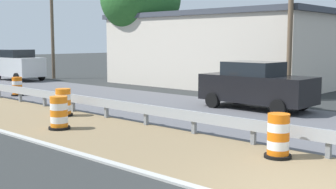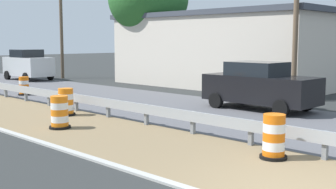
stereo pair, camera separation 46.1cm
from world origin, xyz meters
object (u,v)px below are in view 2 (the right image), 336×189
Objects in this scene: traffic_barrel_far at (24,87)px; utility_pole_mid at (61,29)px; car_trailing_near_lane at (260,86)px; traffic_barrel_nearest at (274,139)px; traffic_barrel_close at (60,114)px; traffic_barrel_mid at (66,103)px; car_mid_far_lane at (28,65)px; utility_pole_near at (296,15)px.

utility_pole_mid reaches higher than traffic_barrel_far.
utility_pole_mid is at bearing 172.50° from car_trailing_near_lane.
traffic_barrel_nearest is 7.06m from traffic_barrel_close.
traffic_barrel_nearest is 16.01m from traffic_barrel_far.
traffic_barrel_mid is 17.56m from utility_pole_mid.
traffic_barrel_far is (1.92, 7.01, -0.03)m from traffic_barrel_mid.
car_mid_far_lane reaches higher than traffic_barrel_mid.
utility_pole_near is 1.09× the size of utility_pole_mid.
utility_pole_near reaches higher than traffic_barrel_close.
traffic_barrel_nearest reaches higher than traffic_barrel_close.
car_mid_far_lane reaches higher than car_trailing_near_lane.
utility_pole_near is at bearing 26.28° from traffic_barrel_nearest.
traffic_barrel_nearest reaches higher than traffic_barrel_far.
car_trailing_near_lane is 0.66× the size of utility_pole_mid.
traffic_barrel_mid is at bearing 53.05° from traffic_barrel_close.
utility_pole_near is at bearing 93.76° from car_trailing_near_lane.
car_trailing_near_lane is 19.48m from utility_pole_mid.
car_trailing_near_lane is at bearing -16.72° from traffic_barrel_close.
utility_pole_mid is (8.94, 23.60, 3.20)m from traffic_barrel_nearest.
utility_pole_mid is at bearing 75.94° from car_mid_far_lane.
car_trailing_near_lane is at bearing -97.79° from utility_pole_mid.
car_trailing_near_lane reaches higher than traffic_barrel_nearest.
traffic_barrel_nearest is at bearing -76.75° from traffic_barrel_close.
traffic_barrel_close reaches higher than traffic_barrel_far.
car_mid_far_lane is at bearing 60.80° from traffic_barrel_far.
traffic_barrel_far is at bearing -30.22° from car_mid_far_lane.
car_trailing_near_lane is 0.61× the size of utility_pole_near.
utility_pole_near reaches higher than car_trailing_near_lane.
traffic_barrel_close is 0.26× the size of car_mid_far_lane.
car_trailing_near_lane is (6.42, -4.41, 0.52)m from traffic_barrel_mid.
traffic_barrel_nearest is 1.04× the size of traffic_barrel_mid.
car_mid_far_lane is at bearing 65.02° from traffic_barrel_close.
traffic_barrel_nearest is 0.23× the size of car_trailing_near_lane.
utility_pole_near reaches higher than car_mid_far_lane.
traffic_barrel_nearest is 0.14× the size of utility_pole_near.
traffic_barrel_mid is 11.05m from utility_pole_near.
car_trailing_near_lane is at bearing 35.37° from traffic_barrel_nearest.
car_trailing_near_lane is 4.37m from utility_pole_near.
traffic_barrel_close is 9.67m from traffic_barrel_far.
utility_pole_near is at bearing 7.82° from car_mid_far_lane.
car_trailing_near_lane is at bearing -176.53° from utility_pole_near.
traffic_barrel_close is at bearing 103.25° from traffic_barrel_nearest.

